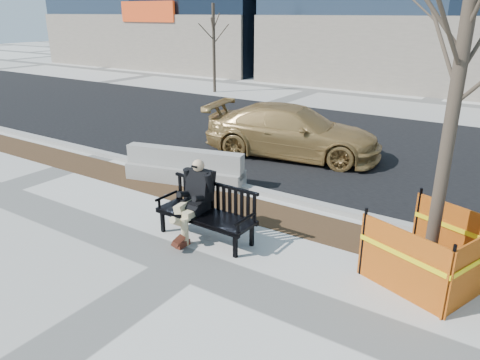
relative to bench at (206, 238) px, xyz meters
The scene contains 10 objects.
ground 1.00m from the bench, 72.64° to the right, with size 120.00×120.00×0.00m, color beige.
mulch_strip 1.67m from the bench, 79.69° to the left, with size 40.00×1.20×0.02m, color #47301C.
asphalt_street 7.85m from the bench, 87.82° to the left, with size 60.00×10.40×0.01m, color black.
curb 2.61m from the bench, 83.43° to the left, with size 60.00×0.25×0.12m, color #9E9B93.
bench is the anchor object (origin of this frame).
seated_man 0.29m from the bench, 167.54° to the left, with size 0.65×1.08×1.52m, color black, non-canonical shape.
tree_fence 4.03m from the bench, 12.56° to the left, with size 2.42×2.42×6.05m, color orange, non-canonical shape.
sedan 5.94m from the bench, 101.34° to the left, with size 2.16×5.31×1.54m, color #9D7941.
jersey_barrier_left 3.24m from the bench, 137.44° to the left, with size 3.18×0.64×0.91m, color gray, non-canonical shape.
far_tree_left 17.48m from the bench, 126.12° to the left, with size 1.85×1.85×4.99m, color #43372B, non-canonical shape.
Camera 1 is at (4.71, -5.35, 4.18)m, focal length 34.19 mm.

